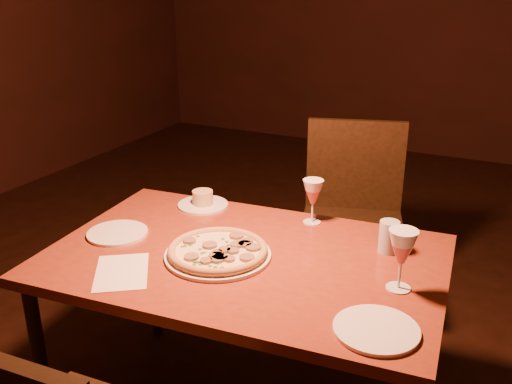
% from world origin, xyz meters
% --- Properties ---
extents(dining_table, '(1.35, 0.93, 0.69)m').
position_xyz_m(dining_table, '(-0.28, -0.23, 0.63)').
color(dining_table, maroon).
rests_on(dining_table, floor).
extents(chair_far, '(0.56, 0.56, 0.93)m').
position_xyz_m(chair_far, '(-0.16, 0.63, 0.53)').
color(chair_far, black).
rests_on(chair_far, floor).
extents(pizza_plate, '(0.35, 0.35, 0.04)m').
position_xyz_m(pizza_plate, '(-0.35, -0.28, 0.71)').
color(pizza_plate, white).
rests_on(pizza_plate, dining_table).
extents(ramekin_saucer, '(0.20, 0.20, 0.06)m').
position_xyz_m(ramekin_saucer, '(-0.62, 0.08, 0.71)').
color(ramekin_saucer, white).
rests_on(ramekin_saucer, dining_table).
extents(wine_glass_far, '(0.08, 0.08, 0.17)m').
position_xyz_m(wine_glass_far, '(-0.17, 0.12, 0.77)').
color(wine_glass_far, '#C85A53').
rests_on(wine_glass_far, dining_table).
extents(wine_glass_right, '(0.09, 0.09, 0.19)m').
position_xyz_m(wine_glass_right, '(0.23, -0.22, 0.78)').
color(wine_glass_right, '#C85A53').
rests_on(wine_glass_right, dining_table).
extents(water_tumbler, '(0.07, 0.07, 0.11)m').
position_xyz_m(water_tumbler, '(0.14, 0.01, 0.74)').
color(water_tumbler, silver).
rests_on(water_tumbler, dining_table).
extents(side_plate_left, '(0.21, 0.21, 0.01)m').
position_xyz_m(side_plate_left, '(-0.76, -0.28, 0.69)').
color(side_plate_left, white).
rests_on(side_plate_left, dining_table).
extents(side_plate_near, '(0.22, 0.22, 0.01)m').
position_xyz_m(side_plate_near, '(0.22, -0.46, 0.69)').
color(side_plate_near, white).
rests_on(side_plate_near, dining_table).
extents(menu_card, '(0.26, 0.28, 0.00)m').
position_xyz_m(menu_card, '(-0.57, -0.50, 0.69)').
color(menu_card, white).
rests_on(menu_card, dining_table).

